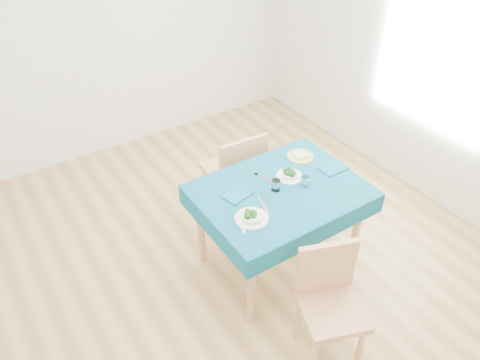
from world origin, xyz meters
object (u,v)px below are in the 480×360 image
table (278,228)px  chair_far (232,158)px  chair_near (333,306)px  side_plate (300,156)px  bowl_near (251,215)px  bowl_far (290,174)px

table → chair_far: chair_far is taller
chair_near → side_plate: (0.60, 1.09, 0.28)m
table → bowl_near: (-0.36, -0.15, 0.41)m
side_plate → table: bearing=-146.9°
chair_near → bowl_near: (-0.15, 0.70, 0.31)m
chair_far → side_plate: chair_far is taller
bowl_far → chair_far: bearing=95.5°
chair_near → bowl_near: bearing=122.2°
chair_near → bowl_far: bearing=89.1°
table → bowl_near: size_ratio=5.17×
table → side_plate: size_ratio=5.65×
table → bowl_far: (0.15, 0.09, 0.41)m
chair_near → side_plate: size_ratio=4.58×
bowl_far → chair_near: bearing=-111.2°
chair_near → bowl_far: size_ratio=4.75×
chair_near → bowl_far: chair_near is taller
bowl_far → side_plate: bearing=34.6°
chair_far → bowl_far: bearing=99.5°
side_plate → chair_near: bearing=-118.7°
bowl_near → chair_far: bearing=64.8°
table → chair_far: (0.08, 0.79, 0.18)m
side_plate → chair_far: bearing=120.0°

